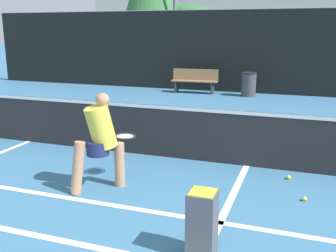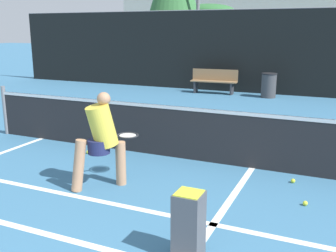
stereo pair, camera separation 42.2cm
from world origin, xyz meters
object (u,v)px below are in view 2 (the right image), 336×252
(player_practicing, at_px, (101,138))
(courtside_bench, at_px, (214,80))
(trash_bin, at_px, (269,85))
(ball_hopper, at_px, (189,223))
(parked_car, at_px, (256,68))

(player_practicing, height_order, courtside_bench, player_practicing)
(trash_bin, bearing_deg, player_practicing, -95.29)
(courtside_bench, bearing_deg, trash_bin, -6.54)
(courtside_bench, relative_size, trash_bin, 2.04)
(ball_hopper, bearing_deg, player_practicing, 146.44)
(courtside_bench, distance_m, trash_bin, 1.96)
(parked_car, bearing_deg, trash_bin, -72.08)
(trash_bin, bearing_deg, courtside_bench, 177.35)
(ball_hopper, distance_m, courtside_bench, 10.63)
(ball_hopper, height_order, courtside_bench, courtside_bench)
(player_practicing, xyz_separation_m, ball_hopper, (1.82, -1.21, -0.39))
(ball_hopper, distance_m, parked_car, 14.19)
(trash_bin, xyz_separation_m, parked_car, (-1.26, 3.89, 0.19))
(player_practicing, distance_m, ball_hopper, 2.22)
(trash_bin, bearing_deg, parked_car, 107.92)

